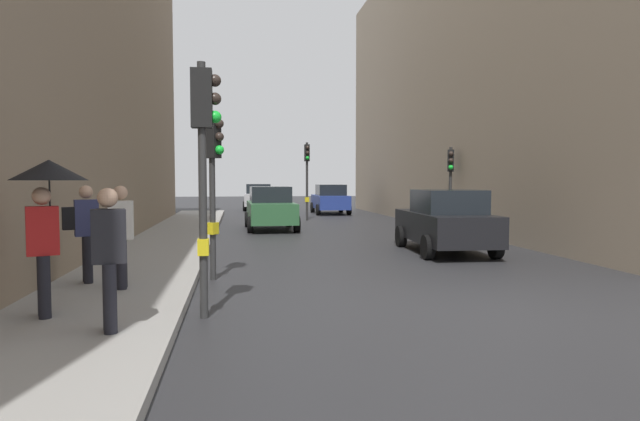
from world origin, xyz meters
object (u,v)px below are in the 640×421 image
Objects in this scene: pedestrian_with_black_backpack at (118,230)px; pedestrian_in_dark_coat at (109,253)px; traffic_light_near_right at (213,164)px; traffic_light_mid_street at (451,174)px; traffic_light_far_median at (307,167)px; car_dark_suv at (445,221)px; car_silver_hatchback at (259,197)px; pedestrian_with_grey_backpack at (84,228)px; pedestrian_with_umbrella at (47,194)px; car_blue_van at (330,199)px; traffic_light_near_left at (204,143)px; car_green_estate at (271,208)px.

pedestrian_in_dark_coat is (0.46, -2.75, -0.03)m from pedestrian_with_black_backpack.
traffic_light_near_right is 1.03× the size of traffic_light_mid_street.
traffic_light_mid_street reaches higher than pedestrian_in_dark_coat.
pedestrian_with_black_backpack is at bearing -107.65° from traffic_light_far_median.
traffic_light_near_right is at bearing -152.47° from car_dark_suv.
car_dark_suv is at bearing -79.23° from car_silver_hatchback.
car_dark_suv is 2.42× the size of pedestrian_with_black_backpack.
car_silver_hatchback is at bearing 101.45° from traffic_light_far_median.
pedestrian_with_umbrella is at bearing -85.35° from pedestrian_with_grey_backpack.
traffic_light_mid_street is at bearing -56.62° from traffic_light_far_median.
pedestrian_with_grey_backpack reaches higher than car_dark_suv.
pedestrian_in_dark_coat is (-7.10, -25.12, 0.25)m from car_blue_van.
traffic_light_far_median is 8.48m from traffic_light_mid_street.
traffic_light_near_right reaches higher than car_blue_van.
car_blue_van is 0.99× the size of car_silver_hatchback.
traffic_light_far_median is 0.91× the size of car_silver_hatchback.
pedestrian_with_black_backpack is at bearing 99.43° from pedestrian_in_dark_coat.
car_blue_van is 1.98× the size of pedestrian_with_umbrella.
pedestrian_with_umbrella is 1.21× the size of pedestrian_with_black_backpack.
traffic_light_near_left reaches higher than car_silver_hatchback.
traffic_light_mid_street is at bearing 41.25° from pedestrian_with_grey_backpack.
pedestrian_with_umbrella is (-2.07, -3.30, -0.51)m from traffic_light_near_right.
car_green_estate is at bearing 74.86° from pedestrian_with_umbrella.
traffic_light_near_left reaches higher than car_blue_van.
traffic_light_near_right is 0.80× the size of car_dark_suv.
traffic_light_near_right is 2.69m from pedestrian_with_grey_backpack.
car_green_estate is at bearing 79.22° from pedestrian_in_dark_coat.
pedestrian_with_black_backpack is at bearing -148.85° from car_dark_suv.
car_silver_hatchback is (1.92, 28.93, -1.69)m from traffic_light_near_left.
traffic_light_mid_street reaches higher than car_dark_suv.
pedestrian_in_dark_coat is at bearing -42.58° from pedestrian_with_umbrella.
car_blue_van is (2.06, 5.10, -1.82)m from traffic_light_far_median.
traffic_light_near_right is at bearing 75.51° from pedestrian_in_dark_coat.
car_blue_van is at bearing 73.96° from traffic_light_near_right.
car_blue_van is at bearing 66.86° from car_green_estate.
car_silver_hatchback is at bearing 82.77° from pedestrian_with_black_backpack.
car_silver_hatchback is (-2.03, 10.02, -1.82)m from traffic_light_far_median.
traffic_light_near_left is at bearing -89.93° from traffic_light_near_right.
car_blue_van is 17.67m from car_dark_suv.
car_green_estate is 2.39× the size of pedestrian_with_black_backpack.
traffic_light_near_right is (-3.95, -15.82, -0.34)m from traffic_light_far_median.
car_dark_suv is (2.27, -12.58, -1.82)m from traffic_light_far_median.
pedestrian_with_grey_backpack reaches higher than car_silver_hatchback.
traffic_light_near_right is 0.80× the size of car_silver_hatchback.
traffic_light_mid_street is at bearing 45.45° from traffic_light_near_right.
car_dark_suv is 2.00× the size of pedestrian_with_umbrella.
traffic_light_near_left is 3.09m from traffic_light_near_right.
car_blue_van is at bearing 75.94° from traffic_light_near_left.
pedestrian_with_black_backpack is at bearing -41.74° from pedestrian_with_grey_backpack.
car_dark_suv is 2.42× the size of pedestrian_with_grey_backpack.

